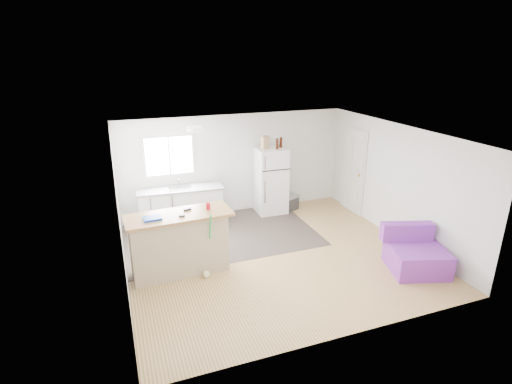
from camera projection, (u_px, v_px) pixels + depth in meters
room at (275, 198)px, 7.40m from camera, size 5.51×5.01×2.41m
vinyl_zone at (221, 235)px, 8.67m from camera, size 4.05×2.50×0.00m
window at (169, 156)px, 8.98m from camera, size 1.18×0.06×0.98m
interior_door at (353, 171)px, 9.72m from camera, size 0.11×0.92×2.10m
ceiling_fixture at (195, 129)px, 7.68m from camera, size 0.30×0.30×0.07m
kitchen_cabinets at (181, 205)px, 9.15m from camera, size 1.95×0.73×1.13m
peninsula at (179, 243)px, 7.06m from camera, size 1.86×0.78×1.12m
refrigerator at (271, 180)px, 9.69m from camera, size 0.72×0.69×1.61m
cooler at (288, 202)px, 10.00m from camera, size 0.59×0.51×0.38m
purple_seat at (415, 254)px, 7.25m from camera, size 1.19×1.16×0.79m
cleaner_jug at (197, 264)px, 7.26m from camera, size 0.14×0.11×0.30m
mop at (207, 264)px, 7.03m from camera, size 0.20×0.34×1.20m
red_cup at (208, 206)px, 7.08m from camera, size 0.10×0.10×0.12m
blue_tray at (152, 218)px, 6.66m from camera, size 0.31×0.24×0.04m
tool_a at (187, 209)px, 7.04m from camera, size 0.15×0.10×0.03m
tool_b at (182, 216)px, 6.77m from camera, size 0.10×0.04×0.03m
cardboard_box at (265, 143)px, 9.31m from camera, size 0.22×0.17×0.30m
bottle_left at (277, 144)px, 9.31m from camera, size 0.09×0.09×0.25m
bottle_right at (281, 142)px, 9.43m from camera, size 0.08×0.08×0.25m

